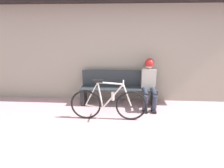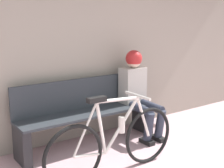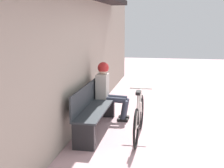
# 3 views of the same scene
# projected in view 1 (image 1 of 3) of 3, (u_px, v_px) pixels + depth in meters

# --- Properties ---
(storefront_wall) EXTENTS (12.00, 0.56, 3.20)m
(storefront_wall) POSITION_uv_depth(u_px,v_px,m) (123.00, 37.00, 4.37)
(storefront_wall) COLOR #9E9384
(storefront_wall) RESTS_ON ground_plane
(park_bench_near) EXTENTS (1.89, 0.42, 0.85)m
(park_bench_near) POSITION_uv_depth(u_px,v_px,m) (118.00, 88.00, 4.44)
(park_bench_near) COLOR #2D3338
(park_bench_near) RESTS_ON ground_plane
(bicycle) EXTENTS (1.60, 0.40, 0.87)m
(bicycle) POSITION_uv_depth(u_px,v_px,m) (108.00, 103.00, 3.65)
(bicycle) COLOR black
(bicycle) RESTS_ON ground_plane
(person_seated) EXTENTS (0.34, 0.66, 1.19)m
(person_seated) POSITION_uv_depth(u_px,v_px,m) (149.00, 80.00, 4.20)
(person_seated) COLOR #2D3342
(person_seated) RESTS_ON ground_plane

